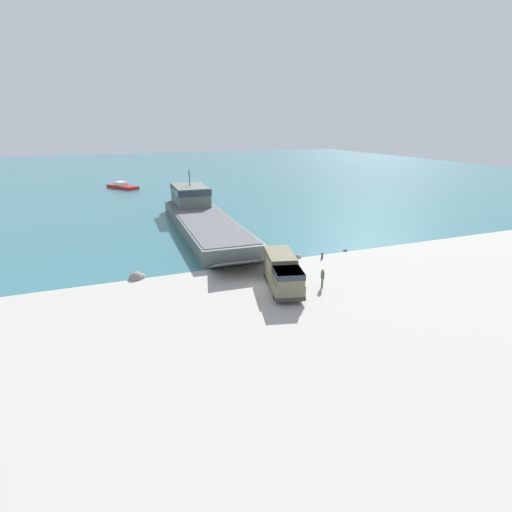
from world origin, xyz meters
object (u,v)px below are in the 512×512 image
Objects in this scene: landing_craft at (200,215)px; soldier_on_ramp at (323,277)px; moored_boat_a at (122,186)px; mooring_bollard at (322,255)px; military_truck at (282,272)px.

soldier_on_ramp is (4.58, -26.31, -0.68)m from landing_craft.
moored_boat_a is 63.47m from mooring_bollard.
moored_boat_a is at bearing 120.23° from soldier_on_ramp.
landing_craft reaches higher than moored_boat_a.
moored_boat_a is (-9.00, 67.24, -1.09)m from military_truck.
military_truck is 67.85m from moored_boat_a.
landing_craft reaches higher than mooring_bollard.
soldier_on_ramp reaches higher than moored_boat_a.
landing_craft reaches higher than soldier_on_ramp.
soldier_on_ramp is 69.47m from moored_boat_a.
mooring_bollard is at bearing 142.36° from military_truck.
mooring_bollard is (16.67, -61.24, -0.11)m from moored_boat_a.
soldier_on_ramp is at bearing -77.74° from landing_craft.
military_truck is at bearing -141.97° from mooring_bollard.
landing_craft is 42.79m from moored_boat_a.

